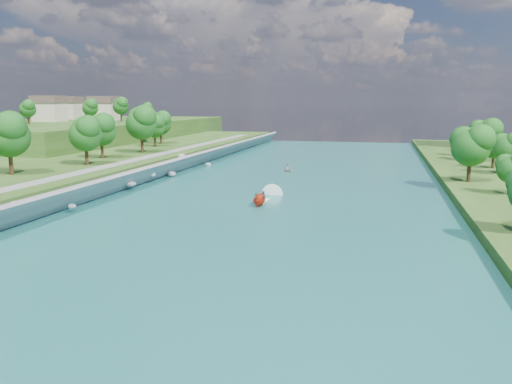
# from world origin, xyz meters

# --- Properties ---
(ground) EXTENTS (260.00, 260.00, 0.00)m
(ground) POSITION_xyz_m (0.00, 0.00, 0.00)
(ground) COLOR #2D5119
(ground) RESTS_ON ground
(river_water) EXTENTS (55.00, 240.00, 0.10)m
(river_water) POSITION_xyz_m (0.00, 20.00, 0.05)
(river_water) COLOR #18555B
(river_water) RESTS_ON ground
(berm_west) EXTENTS (45.00, 240.00, 3.50)m
(berm_west) POSITION_xyz_m (-50.00, 20.00, 1.75)
(berm_west) COLOR #2D5119
(berm_west) RESTS_ON ground
(ridge_west) EXTENTS (60.00, 120.00, 9.00)m
(ridge_west) POSITION_xyz_m (-82.50, 95.00, 4.50)
(ridge_west) COLOR #2D5119
(ridge_west) RESTS_ON ground
(riprap_bank) EXTENTS (4.54, 236.00, 4.41)m
(riprap_bank) POSITION_xyz_m (-25.85, 18.95, 1.81)
(riprap_bank) COLOR slate
(riprap_bank) RESTS_ON ground
(riverside_path) EXTENTS (3.00, 200.00, 0.10)m
(riverside_path) POSITION_xyz_m (-32.50, 20.00, 3.55)
(riverside_path) COLOR gray
(riverside_path) RESTS_ON berm_west
(ridge_houses) EXTENTS (29.50, 29.50, 8.40)m
(ridge_houses) POSITION_xyz_m (-88.67, 100.00, 13.31)
(ridge_houses) COLOR beige
(ridge_houses) RESTS_ON ridge_west
(trees_ridge) EXTENTS (23.24, 56.30, 9.28)m
(trees_ridge) POSITION_xyz_m (-73.42, 93.62, 13.29)
(trees_ridge) COLOR #155118
(trees_ridge) RESTS_ON ridge_west
(motorboat) EXTENTS (3.60, 19.00, 2.04)m
(motorboat) POSITION_xyz_m (-0.63, 15.71, 0.83)
(motorboat) COLOR red
(motorboat) RESTS_ON river_water
(raft) EXTENTS (2.58, 3.36, 1.67)m
(raft) POSITION_xyz_m (-3.46, 51.91, 0.48)
(raft) COLOR gray
(raft) RESTS_ON river_water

